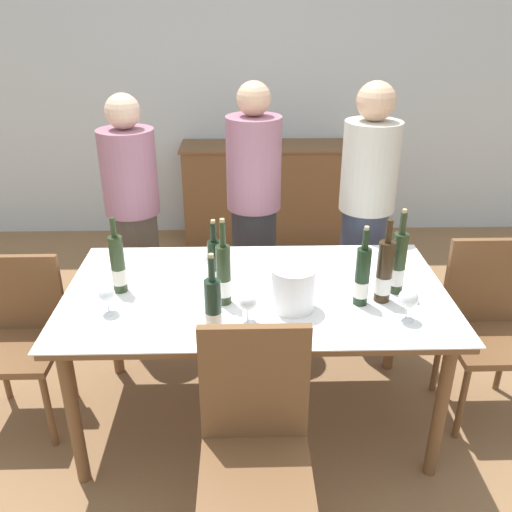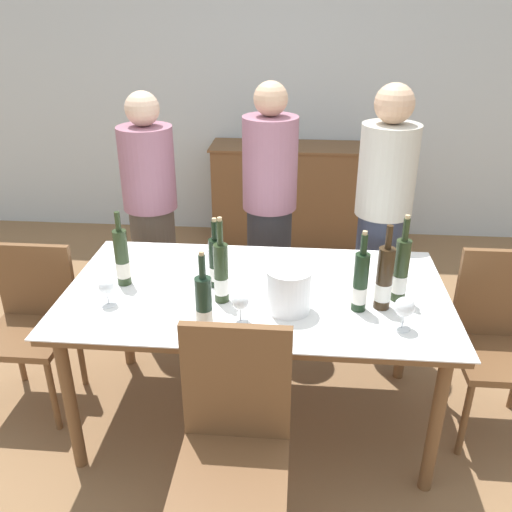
{
  "view_description": "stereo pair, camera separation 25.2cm",
  "coord_description": "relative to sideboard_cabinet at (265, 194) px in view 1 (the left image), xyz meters",
  "views": [
    {
      "loc": [
        -0.06,
        -2.27,
        2.05
      ],
      "look_at": [
        0.0,
        0.0,
        0.96
      ],
      "focal_mm": 38.0,
      "sensor_mm": 36.0,
      "label": 1
    },
    {
      "loc": [
        0.19,
        -2.27,
        2.05
      ],
      "look_at": [
        0.0,
        0.0,
        0.96
      ],
      "focal_mm": 38.0,
      "sensor_mm": 36.0,
      "label": 2
    }
  ],
  "objects": [
    {
      "name": "wine_glass_2",
      "position": [
        0.5,
        -2.65,
        0.43
      ],
      "size": [
        0.09,
        0.09,
        0.15
      ],
      "color": "white",
      "rests_on": "dining_table"
    },
    {
      "name": "chair_left_end",
      "position": [
        -1.35,
        -2.28,
        0.06
      ],
      "size": [
        0.42,
        0.42,
        0.88
      ],
      "color": "brown",
      "rests_on": "ground_plane"
    },
    {
      "name": "chair_right_end",
      "position": [
        1.06,
        -2.28,
        0.09
      ],
      "size": [
        0.42,
        0.42,
        0.94
      ],
      "color": "brown",
      "rests_on": "ground_plane"
    },
    {
      "name": "wine_bottle_4",
      "position": [
        0.44,
        -2.48,
        0.47
      ],
      "size": [
        0.07,
        0.07,
        0.4
      ],
      "color": "#332314",
      "rests_on": "dining_table"
    },
    {
      "name": "ground_plane",
      "position": [
        -0.14,
        -2.37,
        -0.45
      ],
      "size": [
        12.0,
        12.0,
        0.0
      ],
      "primitive_type": "plane",
      "color": "olive"
    },
    {
      "name": "wine_glass_4",
      "position": [
        -0.8,
        -2.56,
        0.42
      ],
      "size": [
        0.07,
        0.07,
        0.13
      ],
      "color": "white",
      "rests_on": "dining_table"
    },
    {
      "name": "wine_bottle_0",
      "position": [
        -0.34,
        -2.34,
        0.45
      ],
      "size": [
        0.06,
        0.06,
        0.35
      ],
      "color": "black",
      "rests_on": "dining_table"
    },
    {
      "name": "wine_glass_0",
      "position": [
        -0.0,
        -2.31,
        0.43
      ],
      "size": [
        0.07,
        0.07,
        0.14
      ],
      "color": "white",
      "rests_on": "dining_table"
    },
    {
      "name": "wine_glass_1",
      "position": [
        -0.18,
        -2.65,
        0.43
      ],
      "size": [
        0.08,
        0.08,
        0.14
      ],
      "color": "white",
      "rests_on": "dining_table"
    },
    {
      "name": "person_host",
      "position": [
        -0.87,
        -1.53,
        0.34
      ],
      "size": [
        0.33,
        0.33,
        1.57
      ],
      "color": "#51473D",
      "rests_on": "ground_plane"
    },
    {
      "name": "wine_bottle_5",
      "position": [
        -0.29,
        -2.48,
        0.47
      ],
      "size": [
        0.07,
        0.07,
        0.41
      ],
      "color": "#28381E",
      "rests_on": "dining_table"
    },
    {
      "name": "wine_bottle_1",
      "position": [
        -0.33,
        -2.73,
        0.45
      ],
      "size": [
        0.07,
        0.07,
        0.37
      ],
      "color": "#1E3323",
      "rests_on": "dining_table"
    },
    {
      "name": "person_guest_left",
      "position": [
        -0.13,
        -1.5,
        0.37
      ],
      "size": [
        0.33,
        0.33,
        1.63
      ],
      "color": "#2D2D33",
      "rests_on": "ground_plane"
    },
    {
      "name": "chair_near_front",
      "position": [
        -0.16,
        -3.09,
        0.1
      ],
      "size": [
        0.42,
        0.42,
        0.98
      ],
      "color": "brown",
      "rests_on": "ground_plane"
    },
    {
      "name": "dining_table",
      "position": [
        -0.14,
        -2.37,
        0.26
      ],
      "size": [
        1.82,
        1.0,
        0.78
      ],
      "color": "brown",
      "rests_on": "ground_plane"
    },
    {
      "name": "person_guest_right",
      "position": [
        0.54,
        -1.6,
        0.38
      ],
      "size": [
        0.33,
        0.33,
        1.64
      ],
      "color": "#383F56",
      "rests_on": "ground_plane"
    },
    {
      "name": "back_wall",
      "position": [
        -0.14,
        0.29,
        0.95
      ],
      "size": [
        8.0,
        0.1,
        2.8
      ],
      "color": "silver",
      "rests_on": "ground_plane"
    },
    {
      "name": "wine_glass_3",
      "position": [
        -0.37,
        -2.21,
        0.43
      ],
      "size": [
        0.08,
        0.08,
        0.14
      ],
      "color": "white",
      "rests_on": "dining_table"
    },
    {
      "name": "sideboard_cabinet",
      "position": [
        0.0,
        0.0,
        0.0
      ],
      "size": [
        1.47,
        0.46,
        0.89
      ],
      "color": "brown",
      "rests_on": "ground_plane"
    },
    {
      "name": "wine_bottle_6",
      "position": [
        0.52,
        -2.4,
        0.48
      ],
      "size": [
        0.07,
        0.07,
        0.42
      ],
      "color": "#28381E",
      "rests_on": "dining_table"
    },
    {
      "name": "wine_bottle_3",
      "position": [
        0.33,
        -2.51,
        0.46
      ],
      "size": [
        0.07,
        0.07,
        0.38
      ],
      "color": "black",
      "rests_on": "dining_table"
    },
    {
      "name": "wine_bottle_2",
      "position": [
        -0.79,
        -2.36,
        0.46
      ],
      "size": [
        0.07,
        0.07,
        0.37
      ],
      "color": "#28381E",
      "rests_on": "dining_table"
    },
    {
      "name": "ice_bucket",
      "position": [
        0.02,
        -2.54,
        0.44
      ],
      "size": [
        0.21,
        0.21,
        0.2
      ],
      "color": "white",
      "rests_on": "dining_table"
    }
  ]
}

